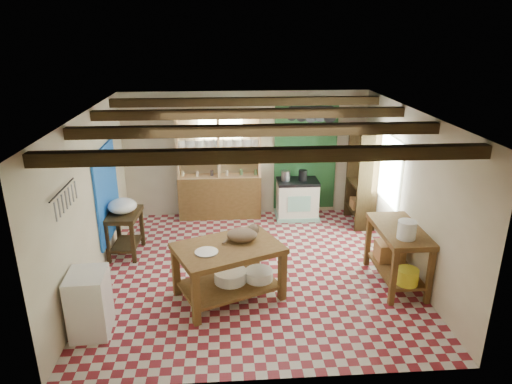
{
  "coord_description": "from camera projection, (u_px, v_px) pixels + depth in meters",
  "views": [
    {
      "loc": [
        -0.44,
        -6.64,
        3.77
      ],
      "look_at": [
        0.06,
        0.3,
        1.26
      ],
      "focal_mm": 32.0,
      "sensor_mm": 36.0,
      "label": 1
    }
  ],
  "objects": [
    {
      "name": "green_wall_patch",
      "position": [
        305.0,
        156.0,
        9.52
      ],
      "size": [
        1.3,
        0.04,
        2.3
      ],
      "primitive_type": "cube",
      "color": "#1F4F26",
      "rests_on": "wall_back"
    },
    {
      "name": "floor",
      "position": [
        254.0,
        270.0,
        7.54
      ],
      "size": [
        5.0,
        5.0,
        0.02
      ],
      "primitive_type": "cube",
      "color": "maroon",
      "rests_on": "ground"
    },
    {
      "name": "yellow_tub",
      "position": [
        407.0,
        276.0,
        6.63
      ],
      "size": [
        0.32,
        0.32,
        0.23
      ],
      "primitive_type": "cylinder",
      "rotation": [
        0.0,
        0.0,
        0.0
      ],
      "color": "yellow",
      "rests_on": "right_counter"
    },
    {
      "name": "basin_small",
      "position": [
        259.0,
        275.0,
        6.82
      ],
      "size": [
        0.55,
        0.55,
        0.15
      ],
      "primitive_type": "cylinder",
      "rotation": [
        0.0,
        0.0,
        0.41
      ],
      "color": "white",
      "rests_on": "work_table"
    },
    {
      "name": "window_right",
      "position": [
        388.0,
        168.0,
        8.17
      ],
      "size": [
        0.02,
        1.3,
        1.2
      ],
      "primitive_type": "cube",
      "color": "beige",
      "rests_on": "wall_right"
    },
    {
      "name": "prep_table",
      "position": [
        125.0,
        233.0,
        7.96
      ],
      "size": [
        0.58,
        0.81,
        0.79
      ],
      "primitive_type": "cube",
      "rotation": [
        0.0,
        0.0,
        -0.06
      ],
      "color": "#372713",
      "rests_on": "floor"
    },
    {
      "name": "kettle_right",
      "position": [
        303.0,
        175.0,
        9.32
      ],
      "size": [
        0.17,
        0.17,
        0.22
      ],
      "primitive_type": "cylinder",
      "rotation": [
        0.0,
        0.0,
        -0.01
      ],
      "color": "black",
      "rests_on": "stove"
    },
    {
      "name": "shelving_unit",
      "position": [
        219.0,
        167.0,
        9.3
      ],
      "size": [
        1.7,
        0.34,
        2.2
      ],
      "primitive_type": "cube",
      "color": "#DEB480",
      "rests_on": "floor"
    },
    {
      "name": "wicker_basket",
      "position": [
        390.0,
        251.0,
        7.33
      ],
      "size": [
        0.42,
        0.34,
        0.3
      ],
      "primitive_type": "cube",
      "rotation": [
        0.0,
        0.0,
        0.0
      ],
      "color": "#AA7544",
      "rests_on": "right_counter"
    },
    {
      "name": "basin_large",
      "position": [
        230.0,
        276.0,
        6.76
      ],
      "size": [
        0.64,
        0.64,
        0.17
      ],
      "primitive_type": "cylinder",
      "rotation": [
        0.0,
        0.0,
        0.41
      ],
      "color": "white",
      "rests_on": "work_table"
    },
    {
      "name": "steel_tray",
      "position": [
        206.0,
        252.0,
        6.32
      ],
      "size": [
        0.43,
        0.43,
        0.02
      ],
      "primitive_type": "cylinder",
      "rotation": [
        0.0,
        0.0,
        0.41
      ],
      "color": "#9C9EA4",
      "rests_on": "work_table"
    },
    {
      "name": "window_back",
      "position": [
        221.0,
        136.0,
        9.26
      ],
      "size": [
        0.9,
        0.02,
        0.8
      ],
      "primitive_type": "cube",
      "color": "beige",
      "rests_on": "wall_back"
    },
    {
      "name": "work_table",
      "position": [
        229.0,
        272.0,
        6.66
      ],
      "size": [
        1.74,
        1.48,
        0.83
      ],
      "primitive_type": "cube",
      "rotation": [
        0.0,
        0.0,
        0.41
      ],
      "color": "brown",
      "rests_on": "floor"
    },
    {
      "name": "ceiling",
      "position": [
        253.0,
        113.0,
        6.66
      ],
      "size": [
        5.0,
        5.0,
        0.02
      ],
      "primitive_type": "cube",
      "color": "#4C4B50",
      "rests_on": "wall_back"
    },
    {
      "name": "blue_wall_patch",
      "position": [
        107.0,
        193.0,
        7.85
      ],
      "size": [
        0.04,
        1.4,
        1.6
      ],
      "primitive_type": "cube",
      "color": "blue",
      "rests_on": "wall_left"
    },
    {
      "name": "right_counter",
      "position": [
        397.0,
        256.0,
        7.02
      ],
      "size": [
        0.65,
        1.3,
        0.93
      ],
      "primitive_type": "cube",
      "rotation": [
        0.0,
        0.0,
        0.0
      ],
      "color": "brown",
      "rests_on": "floor"
    },
    {
      "name": "wall_left",
      "position": [
        90.0,
        200.0,
        6.93
      ],
      "size": [
        0.04,
        5.0,
        2.6
      ],
      "primitive_type": "cube",
      "color": "beige",
      "rests_on": "floor"
    },
    {
      "name": "stove",
      "position": [
        297.0,
        199.0,
        9.49
      ],
      "size": [
        0.85,
        0.57,
        0.83
      ],
      "primitive_type": "cube",
      "rotation": [
        0.0,
        0.0,
        -0.01
      ],
      "color": "white",
      "rests_on": "floor"
    },
    {
      "name": "utensil_rail",
      "position": [
        64.0,
        199.0,
        5.65
      ],
      "size": [
        0.06,
        0.9,
        0.28
      ],
      "primitive_type": "cube",
      "color": "black",
      "rests_on": "wall_left"
    },
    {
      "name": "wall_right",
      "position": [
        410.0,
        192.0,
        7.27
      ],
      "size": [
        0.04,
        5.0,
        2.6
      ],
      "primitive_type": "cube",
      "color": "beige",
      "rests_on": "floor"
    },
    {
      "name": "enamel_bowl",
      "position": [
        122.0,
        206.0,
        7.78
      ],
      "size": [
        0.52,
        0.52,
        0.25
      ],
      "primitive_type": "ellipsoid",
      "rotation": [
        0.0,
        0.0,
        -0.06
      ],
      "color": "white",
      "rests_on": "prep_table"
    },
    {
      "name": "tall_rack",
      "position": [
        362.0,
        176.0,
        9.04
      ],
      "size": [
        0.4,
        0.86,
        2.0
      ],
      "primitive_type": "cube",
      "color": "#372713",
      "rests_on": "floor"
    },
    {
      "name": "ceiling_beams",
      "position": [
        253.0,
        121.0,
        6.7
      ],
      "size": [
        5.0,
        3.8,
        0.15
      ],
      "primitive_type": "cube",
      "color": "#372713",
      "rests_on": "ceiling"
    },
    {
      "name": "wall_back",
      "position": [
        245.0,
        155.0,
        9.45
      ],
      "size": [
        5.0,
        0.04,
        2.6
      ],
      "primitive_type": "cube",
      "color": "beige",
      "rests_on": "floor"
    },
    {
      "name": "white_cabinet",
      "position": [
        89.0,
        303.0,
        5.88
      ],
      "size": [
        0.5,
        0.59,
        0.86
      ],
      "primitive_type": "cube",
      "rotation": [
        0.0,
        0.0,
        0.05
      ],
      "color": "white",
      "rests_on": "floor"
    },
    {
      "name": "pot_rack",
      "position": [
        311.0,
        115.0,
        8.81
      ],
      "size": [
        0.86,
        0.12,
        0.36
      ],
      "primitive_type": "cube",
      "color": "black",
      "rests_on": "ceiling"
    },
    {
      "name": "kettle_left",
      "position": [
        286.0,
        176.0,
        9.3
      ],
      "size": [
        0.18,
        0.18,
        0.21
      ],
      "primitive_type": "cylinder",
      "rotation": [
        0.0,
        0.0,
        -0.01
      ],
      "color": "#9C9EA4",
      "rests_on": "stove"
    },
    {
      "name": "white_bucket",
      "position": [
        407.0,
        230.0,
        6.49
      ],
      "size": [
        0.27,
        0.27,
        0.27
      ],
      "primitive_type": "cylinder",
      "rotation": [
        0.0,
        0.0,
        0.0
      ],
      "color": "white",
      "rests_on": "right_counter"
    },
    {
      "name": "wall_front",
      "position": [
        269.0,
        280.0,
        4.75
      ],
      "size": [
        5.0,
        0.04,
        2.6
      ],
      "primitive_type": "cube",
      "color": "beige",
      "rests_on": "floor"
    },
    {
      "name": "cat",
      "position": [
        242.0,
        235.0,
        6.64
      ],
      "size": [
        0.56,
        0.53,
        0.2
      ],
      "primitive_type": "ellipsoid",
      "rotation": [
        0.0,
        0.0,
        0.58
      ],
      "color": "#84684D",
      "rests_on": "work_table"
    }
  ]
}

